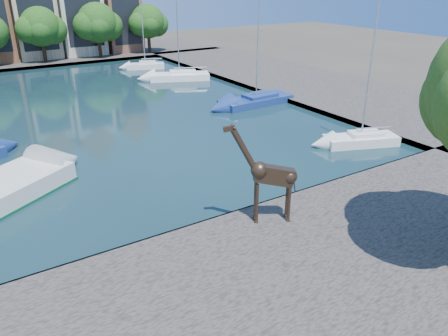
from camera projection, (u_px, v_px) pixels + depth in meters
name	position (u px, v px, depth m)	size (l,w,h in m)	color
ground	(218.00, 224.00, 22.43)	(160.00, 160.00, 0.00)	#38332B
water_basin	(85.00, 111.00, 41.02)	(38.00, 50.00, 0.08)	black
near_quay	(312.00, 298.00, 16.91)	(50.00, 14.00, 0.50)	#4D4742
far_quay	(24.00, 59.00, 65.74)	(60.00, 16.00, 0.50)	#4D4742
right_quay	(290.00, 79.00, 53.11)	(14.00, 52.00, 0.50)	#4D4742
townhouse_east_inner	(30.00, 6.00, 63.69)	(5.94, 9.18, 15.79)	tan
townhouse_east_mid	(74.00, 2.00, 66.71)	(6.43, 9.18, 16.65)	beige
townhouse_east_end	(116.00, 7.00, 70.27)	(5.44, 9.18, 14.43)	brown
far_tree_mid_east	(41.00, 28.00, 60.53)	(7.02, 5.40, 7.52)	#332114
far_tree_east	(98.00, 24.00, 64.38)	(7.54, 5.80, 7.84)	#332114
far_tree_far_east	(148.00, 22.00, 68.34)	(6.76, 5.20, 7.36)	#332114
giraffe_statue	(269.00, 175.00, 20.88)	(3.30, 1.90, 5.04)	#332519
sailboat_right_a	(361.00, 138.00, 32.58)	(5.77, 3.77, 10.86)	silver
sailboat_right_b	(256.00, 99.00, 42.91)	(7.64, 2.89, 10.98)	navy
sailboat_right_c	(179.00, 75.00, 53.20)	(7.56, 5.05, 9.46)	white
sailboat_right_d	(145.00, 65.00, 59.62)	(5.33, 3.43, 7.75)	white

